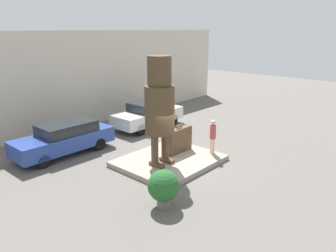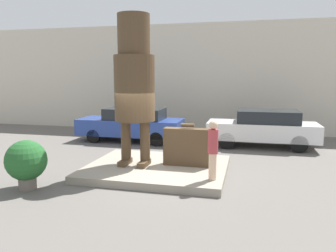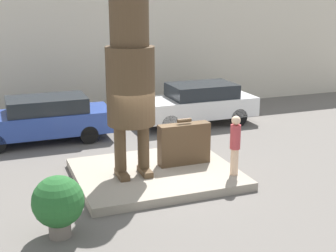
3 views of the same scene
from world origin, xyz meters
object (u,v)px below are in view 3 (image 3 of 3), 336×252
(statue_figure, at_px, (130,75))
(planter_pot, at_px, (58,203))
(giant_suitcase, at_px, (184,144))
(parked_car_blue, at_px, (42,119))
(parked_car_white, at_px, (197,103))
(tourist, at_px, (235,143))

(statue_figure, bearing_deg, planter_pot, -134.66)
(giant_suitcase, height_order, parked_car_blue, giant_suitcase)
(statue_figure, xyz_separation_m, planter_pot, (-2.25, -2.28, -2.16))
(statue_figure, distance_m, giant_suitcase, 2.67)
(parked_car_blue, relative_size, parked_car_white, 1.05)
(giant_suitcase, bearing_deg, tourist, -53.82)
(tourist, bearing_deg, giant_suitcase, 126.18)
(giant_suitcase, distance_m, parked_car_white, 5.12)
(parked_car_blue, height_order, planter_pot, parked_car_blue)
(planter_pot, bearing_deg, parked_car_white, 48.24)
(planter_pot, bearing_deg, giant_suitcase, 33.59)
(statue_figure, xyz_separation_m, tourist, (2.54, -0.98, -1.81))
(statue_figure, bearing_deg, parked_car_white, 49.72)
(parked_car_blue, xyz_separation_m, planter_pot, (-0.44, -6.86, -0.06))
(statue_figure, distance_m, planter_pot, 3.87)
(tourist, distance_m, parked_car_white, 5.97)
(parked_car_white, height_order, planter_pot, parked_car_white)
(statue_figure, height_order, parked_car_blue, statue_figure)
(giant_suitcase, bearing_deg, planter_pot, -146.41)
(statue_figure, relative_size, giant_suitcase, 3.11)
(giant_suitcase, height_order, tourist, tourist)
(statue_figure, xyz_separation_m, giant_suitcase, (1.61, 0.29, -2.10))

